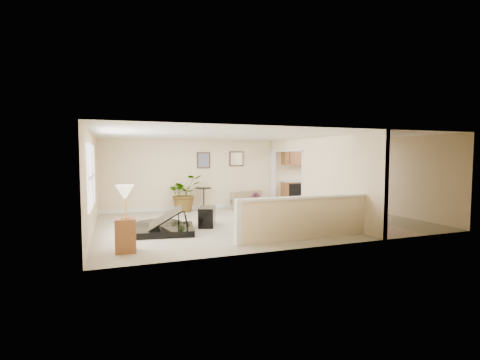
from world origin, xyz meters
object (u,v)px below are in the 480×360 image
object	(u,v)px
piano_bench	(207,217)
small_plant	(256,201)
lamp_stand	(126,224)
loveseat	(252,200)
palm_plant	(184,193)
accent_table	(204,196)
piano	(160,209)

from	to	relation	value
piano_bench	small_plant	world-z (taller)	small_plant
small_plant	lamp_stand	xyz separation A→B (m)	(-4.69, -4.58, 0.33)
loveseat	small_plant	world-z (taller)	loveseat
loveseat	palm_plant	xyz separation A→B (m)	(-2.43, 0.16, 0.32)
piano_bench	palm_plant	bearing A→B (deg)	92.10
accent_table	loveseat	bearing A→B (deg)	-6.21
piano_bench	loveseat	xyz separation A→B (m)	(2.33, 2.57, 0.04)
piano	lamp_stand	size ratio (longest dim) A/B	1.45
piano	piano_bench	distance (m)	1.36
small_plant	palm_plant	bearing A→B (deg)	178.32
piano_bench	loveseat	world-z (taller)	loveseat
accent_table	lamp_stand	world-z (taller)	lamp_stand
accent_table	lamp_stand	bearing A→B (deg)	-120.41
accent_table	small_plant	xyz separation A→B (m)	(1.94, -0.11, -0.28)
piano	small_plant	xyz separation A→B (m)	(3.81, 2.97, -0.36)
palm_plant	accent_table	bearing A→B (deg)	2.77
palm_plant	lamp_stand	world-z (taller)	lamp_stand
piano_bench	loveseat	bearing A→B (deg)	47.73
piano	loveseat	distance (m)	4.64
loveseat	accent_table	xyz separation A→B (m)	(-1.74, 0.19, 0.21)
loveseat	small_plant	bearing A→B (deg)	0.12
lamp_stand	piano	bearing A→B (deg)	61.44
small_plant	lamp_stand	world-z (taller)	lamp_stand
loveseat	lamp_stand	size ratio (longest dim) A/B	1.26
small_plant	loveseat	bearing A→B (deg)	-157.85
accent_table	small_plant	distance (m)	1.96
piano	loveseat	size ratio (longest dim) A/B	1.16
lamp_stand	small_plant	bearing A→B (deg)	44.34
lamp_stand	piano_bench	bearing A→B (deg)	41.84
small_plant	piano	bearing A→B (deg)	-142.07
piano_bench	accent_table	distance (m)	2.83
loveseat	piano	bearing A→B (deg)	-163.39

